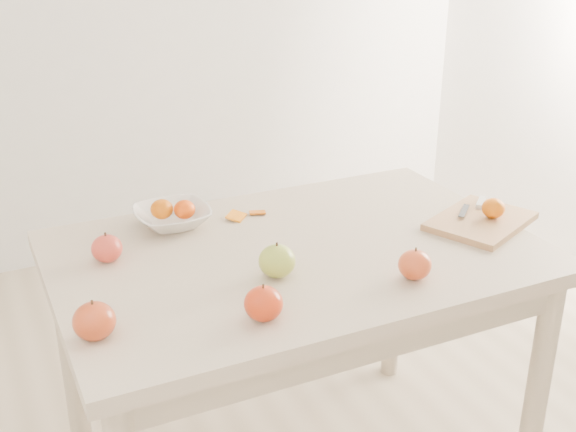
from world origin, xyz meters
name	(u,v)px	position (x,y,z in m)	size (l,w,h in m)	color
table	(296,283)	(0.00, 0.00, 0.65)	(1.20, 0.80, 0.75)	beige
cutting_board	(481,221)	(0.52, -0.08, 0.76)	(0.28, 0.21, 0.02)	tan
board_tangerine	(493,208)	(0.55, -0.09, 0.80)	(0.06, 0.06, 0.05)	#D86207
fruit_bowl	(173,217)	(-0.24, 0.27, 0.77)	(0.20, 0.20, 0.05)	white
bowl_tangerine_near	(162,209)	(-0.26, 0.28, 0.80)	(0.06, 0.06, 0.05)	#DA5C07
bowl_tangerine_far	(184,209)	(-0.21, 0.26, 0.80)	(0.06, 0.06, 0.05)	#E84908
orange_peel_a	(236,217)	(-0.07, 0.25, 0.75)	(0.06, 0.04, 0.00)	orange
orange_peel_b	(257,213)	(0.00, 0.25, 0.75)	(0.04, 0.04, 0.00)	#D4610E
paring_knife	(478,204)	(0.56, -0.01, 0.78)	(0.15, 0.10, 0.01)	silver
apple_green	(277,261)	(-0.10, -0.11, 0.79)	(0.09, 0.09, 0.08)	olive
apple_red_e	(415,265)	(0.18, -0.26, 0.78)	(0.08, 0.08, 0.07)	maroon
apple_red_c	(264,304)	(-0.21, -0.27, 0.79)	(0.08, 0.08, 0.07)	#990D08
apple_red_d	(94,321)	(-0.54, -0.20, 0.79)	(0.09, 0.09, 0.08)	maroon
apple_red_a	(107,248)	(-0.44, 0.13, 0.78)	(0.08, 0.08, 0.07)	#A51E29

